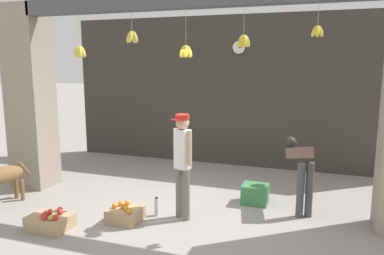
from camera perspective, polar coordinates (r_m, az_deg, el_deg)
The scene contains 11 objects.
ground_plane at distance 6.05m, azimuth -1.37°, elevation -12.57°, with size 60.00×60.00×0.00m, color gray.
shop_back_wall at distance 8.44m, azimuth 5.58°, elevation 5.46°, with size 7.51×0.12×3.33m, color #38332D.
shop_pillar_left at distance 7.52m, azimuth -23.39°, elevation 4.15°, with size 0.70×0.60×3.33m, color gray.
storefront_awning at distance 5.77m, azimuth -1.34°, elevation 18.39°, with size 5.61×0.32×0.96m.
shopkeeper at distance 5.48m, azimuth -1.45°, elevation -4.82°, with size 0.32×0.29×1.58m.
worker_stooping at distance 6.05m, azimuth 16.10°, elevation -5.57°, with size 0.50×0.81×1.10m.
fruit_crate_oranges at distance 5.73m, azimuth -10.13°, elevation -12.84°, with size 0.46×0.44×0.28m.
fruit_crate_apples at distance 5.75m, azimuth -20.80°, elevation -13.25°, with size 0.58×0.41×0.28m.
produce_box_green at distance 6.38m, azimuth 9.60°, elevation -9.96°, with size 0.42×0.37×0.31m, color #387A42.
water_bottle at distance 5.85m, azimuth -5.40°, elevation -11.95°, with size 0.07×0.07×0.30m.
wall_clock at distance 8.30m, azimuth 7.16°, elevation 12.02°, with size 0.28×0.03×0.28m.
Camera 1 is at (1.95, -5.24, 2.31)m, focal length 35.00 mm.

